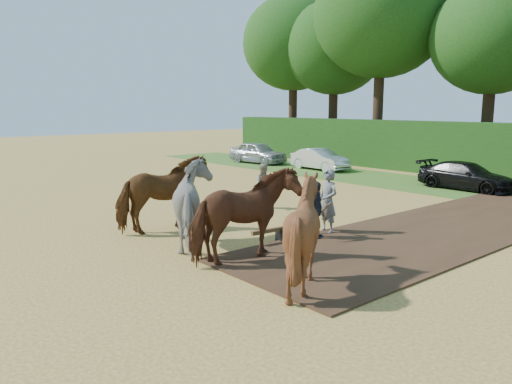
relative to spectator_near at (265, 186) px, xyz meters
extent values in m
plane|color=gold|center=(4.62, -4.14, -0.85)|extent=(120.00, 120.00, 0.00)
cube|color=#472D1C|center=(6.12, 2.86, -0.83)|extent=(4.50, 17.00, 0.05)
cube|color=#38601E|center=(4.62, 9.86, -0.84)|extent=(50.00, 5.00, 0.03)
imported|color=#B9AD92|center=(0.00, 0.00, 0.00)|extent=(0.95, 1.03, 1.71)
imported|color=#23272F|center=(4.31, -1.78, 0.00)|extent=(0.80, 1.08, 1.71)
imported|color=brown|center=(0.68, -4.75, 0.33)|extent=(1.51, 2.90, 2.37)
imported|color=#AFA69D|center=(2.72, -4.76, 0.33)|extent=(2.51, 2.21, 2.37)
imported|color=brown|center=(4.75, -4.77, 0.33)|extent=(1.51, 2.90, 2.37)
imported|color=#602918|center=(6.79, -4.77, 0.33)|extent=(2.09, 2.31, 2.37)
cube|color=black|center=(3.95, -2.32, -0.66)|extent=(0.48, 1.04, 0.39)
cube|color=brown|center=(3.89, -3.00, -0.46)|extent=(0.25, 1.58, 0.11)
cylinder|color=brown|center=(3.76, -1.68, -0.23)|extent=(0.13, 1.15, 0.83)
cylinder|color=brown|center=(4.25, -1.73, -0.23)|extent=(0.32, 1.13, 0.83)
imported|color=#96978F|center=(4.07, -0.98, 0.14)|extent=(0.76, 0.53, 1.98)
imported|color=#AFB2B6|center=(-11.89, 9.71, -0.11)|extent=(4.49, 2.16, 1.48)
imported|color=silver|center=(-6.69, 10.30, -0.20)|extent=(4.03, 1.53, 1.31)
imported|color=black|center=(2.77, 10.06, -0.21)|extent=(4.47, 1.83, 1.30)
cylinder|color=#382616|center=(-16.38, 17.36, 2.07)|extent=(0.70, 0.70, 5.85)
ellipsoid|color=#163F11|center=(-16.38, 17.36, 8.15)|extent=(8.40, 8.40, 7.73)
cylinder|color=#382616|center=(-12.38, 17.86, 1.85)|extent=(0.70, 0.70, 5.40)
ellipsoid|color=#163F11|center=(-12.38, 17.86, 7.47)|extent=(7.80, 7.80, 7.18)
cylinder|color=#382616|center=(-7.38, 16.86, 2.41)|extent=(0.70, 0.70, 6.53)
ellipsoid|color=#163F11|center=(-7.38, 16.86, 9.12)|extent=(9.20, 9.20, 8.46)
cylinder|color=#382616|center=(-0.38, 18.36, 1.73)|extent=(0.70, 0.70, 5.17)
ellipsoid|color=#163F11|center=(-0.38, 18.36, 7.10)|extent=(7.40, 7.40, 6.81)
camera|label=1|loc=(14.09, -12.25, 2.98)|focal=35.00mm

